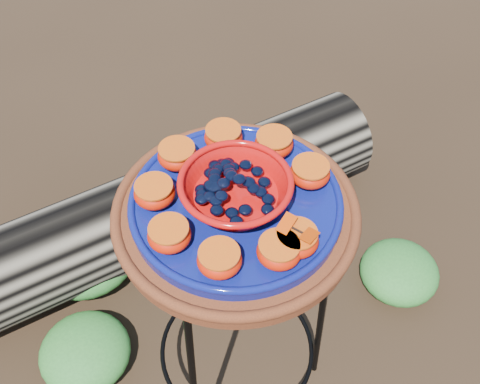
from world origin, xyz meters
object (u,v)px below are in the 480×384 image
cobalt_plate (236,205)px  driftwood_log (151,214)px  terracotta_saucer (236,216)px  red_bowl (236,191)px  plant_stand (237,311)px

cobalt_plate → driftwood_log: size_ratio=0.26×
terracotta_saucer → red_bowl: size_ratio=2.33×
plant_stand → cobalt_plate: 0.40m
plant_stand → terracotta_saucer: size_ratio=1.49×
plant_stand → terracotta_saucer: terracotta_saucer is taller
terracotta_saucer → driftwood_log: terracotta_saucer is taller
plant_stand → cobalt_plate: size_ratio=1.74×
plant_stand → cobalt_plate: bearing=0.0°
cobalt_plate → red_bowl: bearing=0.0°
plant_stand → driftwood_log: bearing=88.1°
terracotta_saucer → cobalt_plate: bearing=0.0°
terracotta_saucer → driftwood_log: (0.02, 0.54, -0.58)m
terracotta_saucer → red_bowl: (0.00, 0.00, 0.07)m
plant_stand → terracotta_saucer: bearing=0.0°
terracotta_saucer → cobalt_plate: size_ratio=1.17×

